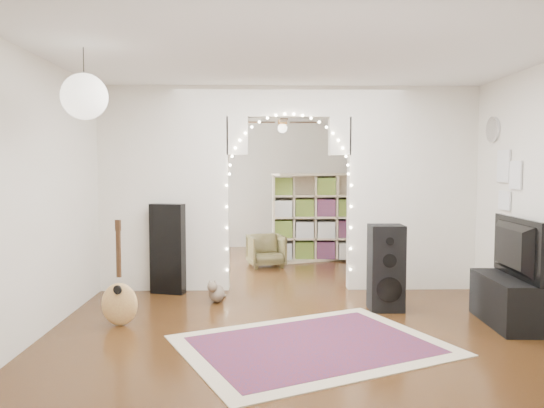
{
  "coord_description": "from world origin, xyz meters",
  "views": [
    {
      "loc": [
        -0.38,
        -7.07,
        1.64
      ],
      "look_at": [
        -0.22,
        0.3,
        1.13
      ],
      "focal_mm": 35.0,
      "sensor_mm": 36.0,
      "label": 1
    }
  ],
  "objects_px": {
    "bookcase": "(315,217)",
    "dining_chair_left": "(266,251)",
    "acoustic_guitar": "(119,287)",
    "media_console": "(506,301)",
    "floor_speaker": "(386,268)",
    "dining_chair_right": "(339,239)",
    "dining_table": "(311,218)"
  },
  "relations": [
    {
      "from": "bookcase",
      "to": "dining_chair_left",
      "type": "bearing_deg",
      "value": -168.04
    },
    {
      "from": "acoustic_guitar",
      "to": "dining_chair_left",
      "type": "height_order",
      "value": "acoustic_guitar"
    },
    {
      "from": "media_console",
      "to": "acoustic_guitar",
      "type": "bearing_deg",
      "value": -178.44
    },
    {
      "from": "floor_speaker",
      "to": "dining_chair_right",
      "type": "relative_size",
      "value": 1.78
    },
    {
      "from": "acoustic_guitar",
      "to": "dining_chair_right",
      "type": "bearing_deg",
      "value": 79.63
    },
    {
      "from": "media_console",
      "to": "dining_table",
      "type": "distance_m",
      "value": 4.76
    },
    {
      "from": "floor_speaker",
      "to": "media_console",
      "type": "relative_size",
      "value": 0.98
    },
    {
      "from": "floor_speaker",
      "to": "dining_chair_left",
      "type": "relative_size",
      "value": 1.7
    },
    {
      "from": "floor_speaker",
      "to": "dining_table",
      "type": "distance_m",
      "value": 3.91
    },
    {
      "from": "floor_speaker",
      "to": "dining_chair_right",
      "type": "height_order",
      "value": "floor_speaker"
    },
    {
      "from": "bookcase",
      "to": "dining_chair_left",
      "type": "distance_m",
      "value": 1.15
    },
    {
      "from": "acoustic_guitar",
      "to": "media_console",
      "type": "xyz_separation_m",
      "value": [
        4.01,
        -0.04,
        -0.16
      ]
    },
    {
      "from": "acoustic_guitar",
      "to": "dining_chair_right",
      "type": "relative_size",
      "value": 1.69
    },
    {
      "from": "media_console",
      "to": "bookcase",
      "type": "relative_size",
      "value": 0.65
    },
    {
      "from": "floor_speaker",
      "to": "media_console",
      "type": "height_order",
      "value": "floor_speaker"
    },
    {
      "from": "media_console",
      "to": "dining_table",
      "type": "xyz_separation_m",
      "value": [
        -1.61,
        4.46,
        0.43
      ]
    },
    {
      "from": "acoustic_guitar",
      "to": "dining_chair_right",
      "type": "height_order",
      "value": "acoustic_guitar"
    },
    {
      "from": "media_console",
      "to": "dining_chair_right",
      "type": "relative_size",
      "value": 1.81
    },
    {
      "from": "media_console",
      "to": "dining_chair_left",
      "type": "bearing_deg",
      "value": 128.93
    },
    {
      "from": "floor_speaker",
      "to": "dining_table",
      "type": "bearing_deg",
      "value": 97.41
    },
    {
      "from": "dining_chair_right",
      "to": "floor_speaker",
      "type": "bearing_deg",
      "value": -81.29
    },
    {
      "from": "bookcase",
      "to": "floor_speaker",
      "type": "bearing_deg",
      "value": -102.93
    },
    {
      "from": "floor_speaker",
      "to": "dining_table",
      "type": "relative_size",
      "value": 0.75
    },
    {
      "from": "media_console",
      "to": "dining_chair_left",
      "type": "height_order",
      "value": "dining_chair_left"
    },
    {
      "from": "floor_speaker",
      "to": "bookcase",
      "type": "relative_size",
      "value": 0.64
    },
    {
      "from": "bookcase",
      "to": "dining_table",
      "type": "xyz_separation_m",
      "value": [
        -0.01,
        0.6,
        -0.08
      ]
    },
    {
      "from": "bookcase",
      "to": "dining_chair_left",
      "type": "relative_size",
      "value": 2.64
    },
    {
      "from": "acoustic_guitar",
      "to": "floor_speaker",
      "type": "relative_size",
      "value": 0.95
    },
    {
      "from": "media_console",
      "to": "dining_table",
      "type": "bearing_deg",
      "value": 112.0
    },
    {
      "from": "media_console",
      "to": "dining_chair_left",
      "type": "relative_size",
      "value": 1.73
    },
    {
      "from": "media_console",
      "to": "bookcase",
      "type": "height_order",
      "value": "bookcase"
    },
    {
      "from": "floor_speaker",
      "to": "dining_chair_right",
      "type": "xyz_separation_m",
      "value": [
        0.08,
        4.13,
        -0.24
      ]
    }
  ]
}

